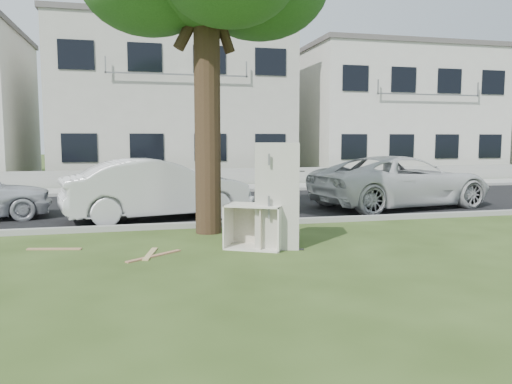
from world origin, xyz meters
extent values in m
plane|color=#2E3F16|center=(0.00, 0.00, 0.00)|extent=(120.00, 120.00, 0.00)
cube|color=black|center=(0.00, 6.00, 0.01)|extent=(120.00, 7.00, 0.01)
cube|color=gray|center=(0.00, 2.45, 0.00)|extent=(120.00, 0.18, 0.12)
cube|color=gray|center=(0.00, 9.55, 0.00)|extent=(120.00, 0.18, 0.12)
cube|color=gray|center=(0.00, 11.00, 0.01)|extent=(120.00, 2.80, 0.01)
cube|color=gray|center=(0.00, 12.60, 0.35)|extent=(120.00, 0.15, 0.70)
cylinder|color=black|center=(-0.40, 1.80, 2.60)|extent=(0.54, 0.54, 5.20)
cube|color=#BBB8AB|center=(0.00, 17.50, 3.60)|extent=(11.00, 8.00, 7.20)
cube|color=#595451|center=(0.00, 17.50, 7.32)|extent=(11.22, 8.16, 0.24)
cube|color=beige|center=(12.00, 17.50, 3.30)|extent=(10.00, 8.00, 6.60)
cube|color=#595451|center=(12.00, 17.50, 6.72)|extent=(10.20, 8.16, 0.24)
cube|color=beige|center=(0.63, 0.18, 0.95)|extent=(0.95, 0.91, 1.90)
cube|color=beige|center=(0.20, 0.11, 0.40)|extent=(1.20, 1.04, 0.80)
cube|color=#A77050|center=(-1.60, -0.14, 0.01)|extent=(0.94, 0.76, 0.02)
cube|color=#A27854|center=(-3.32, 0.82, 0.01)|extent=(0.96, 0.30, 0.02)
cube|color=tan|center=(-1.66, 0.03, 0.01)|extent=(0.28, 0.90, 0.02)
imported|color=silver|center=(-1.35, 3.86, 0.74)|extent=(4.74, 2.49, 1.49)
imported|color=silver|center=(5.61, 4.47, 0.74)|extent=(5.69, 3.35, 1.48)
camera|label=1|loc=(-1.87, -8.52, 1.97)|focal=35.00mm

